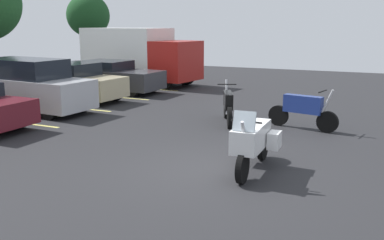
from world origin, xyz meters
name	(u,v)px	position (x,y,z in m)	size (l,w,h in m)	color
ground	(215,172)	(0.00, 0.00, -0.05)	(44.00, 44.00, 0.10)	#262628
motorcycle_touring	(253,141)	(0.23, -0.76, 0.68)	(2.29, 0.96, 1.44)	black
motorcycle_second	(303,109)	(4.55, -1.01, 0.60)	(0.71, 2.15, 1.28)	black
motorcycle_third	(228,105)	(4.41, 1.32, 0.57)	(2.00, 1.01, 1.30)	black
car_silver	(31,86)	(3.21, 8.40, 0.94)	(2.09, 4.61, 1.88)	#B7B7BC
car_champagne	(75,82)	(5.64, 8.48, 0.75)	(2.09, 4.35, 1.55)	#C1B289
car_charcoal	(113,77)	(8.25, 8.42, 0.71)	(2.11, 4.68, 1.44)	#38383D
box_truck	(138,55)	(11.21, 8.88, 1.53)	(3.24, 6.77, 2.90)	#A51E19
tree_far_left	(88,16)	(18.55, 17.74, 3.73)	(3.22, 3.22, 5.35)	#4C3823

